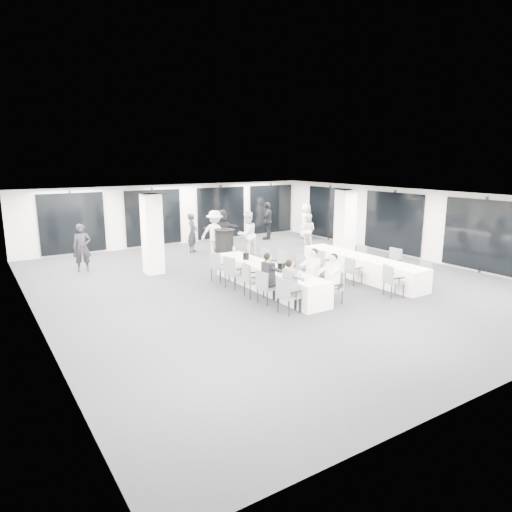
{
  "coord_description": "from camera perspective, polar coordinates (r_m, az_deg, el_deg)",
  "views": [
    {
      "loc": [
        -8.23,
        -11.93,
        4.0
      ],
      "look_at": [
        -0.69,
        -0.2,
        0.99
      ],
      "focal_mm": 32.0,
      "sensor_mm": 36.0,
      "label": 1
    }
  ],
  "objects": [
    {
      "name": "chair_main_right_second",
      "position": [
        13.54,
        7.49,
        -2.67
      ],
      "size": [
        0.57,
        0.61,
        0.98
      ],
      "rotation": [
        0.0,
        0.0,
        1.41
      ],
      "color": "#575A5F",
      "rests_on": "floor"
    },
    {
      "name": "standing_guest_f",
      "position": [
        19.99,
        -4.29,
        3.59
      ],
      "size": [
        2.0,
        1.08,
        2.07
      ],
      "primitive_type": "imported",
      "rotation": [
        0.0,
        0.0,
        2.95
      ],
      "color": "black",
      "rests_on": "floor"
    },
    {
      "name": "wine_glass",
      "position": [
        12.58,
        7.74,
        -2.28
      ],
      "size": [
        0.07,
        0.07,
        0.18
      ],
      "color": "silver",
      "rests_on": "banquet_table_main"
    },
    {
      "name": "banquet_table_main",
      "position": [
        14.09,
        1.48,
        -2.76
      ],
      "size": [
        0.9,
        5.0,
        0.75
      ],
      "primitive_type": "cube",
      "color": "white",
      "rests_on": "floor"
    },
    {
      "name": "chair_main_right_near",
      "position": [
        12.95,
        9.83,
        -3.64
      ],
      "size": [
        0.46,
        0.51,
        0.9
      ],
      "rotation": [
        0.0,
        0.0,
        1.57
      ],
      "color": "#575A5F",
      "rests_on": "floor"
    },
    {
      "name": "cocktail_table",
      "position": [
        18.54,
        -3.98,
        1.56
      ],
      "size": [
        0.85,
        0.85,
        1.18
      ],
      "color": "black",
      "rests_on": "floor"
    },
    {
      "name": "chair_side_right_mid",
      "position": [
        16.04,
        16.66,
        -0.67
      ],
      "size": [
        0.51,
        0.58,
        1.02
      ],
      "rotation": [
        0.0,
        0.0,
        1.57
      ],
      "color": "#575A5F",
      "rests_on": "floor"
    },
    {
      "name": "standing_guest_h",
      "position": [
        21.03,
        6.46,
        3.49
      ],
      "size": [
        0.89,
        0.97,
        1.72
      ],
      "primitive_type": "imported",
      "rotation": [
        0.0,
        0.0,
        2.19
      ],
      "color": "silver",
      "rests_on": "floor"
    },
    {
      "name": "standing_guest_c",
      "position": [
        19.01,
        -5.16,
        3.24
      ],
      "size": [
        1.46,
        1.49,
        2.13
      ],
      "primitive_type": "imported",
      "rotation": [
        0.0,
        0.0,
        2.33
      ],
      "color": "silver",
      "rests_on": "floor"
    },
    {
      "name": "plate_c",
      "position": [
        13.65,
        2.48,
        -1.57
      ],
      "size": [
        0.2,
        0.2,
        0.03
      ],
      "color": "white",
      "rests_on": "banquet_table_main"
    },
    {
      "name": "banquet_table_side",
      "position": [
        15.88,
        12.97,
        -1.35
      ],
      "size": [
        0.9,
        5.0,
        0.75
      ],
      "primitive_type": "cube",
      "color": "white",
      "rests_on": "floor"
    },
    {
      "name": "ice_bucket_near",
      "position": [
        13.34,
        3.17,
        -1.37
      ],
      "size": [
        0.23,
        0.23,
        0.27
      ],
      "primitive_type": "cylinder",
      "color": "black",
      "rests_on": "banquet_table_main"
    },
    {
      "name": "water_bottle_c",
      "position": [
        15.83,
        -2.78,
        0.74
      ],
      "size": [
        0.08,
        0.08,
        0.24
      ],
      "primitive_type": "cylinder",
      "color": "silver",
      "rests_on": "banquet_table_main"
    },
    {
      "name": "standing_guest_a",
      "position": [
        19.82,
        -7.95,
        3.22
      ],
      "size": [
        0.88,
        0.9,
        1.92
      ],
      "primitive_type": "imported",
      "rotation": [
        0.0,
        0.0,
        0.87
      ],
      "color": "black",
      "rests_on": "floor"
    },
    {
      "name": "seated_guest_d",
      "position": [
        13.38,
        6.93,
        -1.71
      ],
      "size": [
        0.5,
        0.38,
        1.44
      ],
      "rotation": [
        0.0,
        0.0,
        1.57
      ],
      "color": "silver",
      "rests_on": "floor"
    },
    {
      "name": "chair_main_left_fourth",
      "position": [
        14.19,
        -2.93,
        -1.8
      ],
      "size": [
        0.61,
        0.64,
        1.02
      ],
      "rotation": [
        0.0,
        0.0,
        -1.36
      ],
      "color": "#575A5F",
      "rests_on": "floor"
    },
    {
      "name": "seated_guest_c",
      "position": [
        12.76,
        9.34,
        -2.46
      ],
      "size": [
        0.5,
        0.38,
        1.44
      ],
      "rotation": [
        0.0,
        0.0,
        1.57
      ],
      "color": "silver",
      "rests_on": "floor"
    },
    {
      "name": "column_left",
      "position": [
        16.29,
        -12.84,
        2.67
      ],
      "size": [
        0.6,
        0.6,
        2.8
      ],
      "primitive_type": "cube",
      "color": "white",
      "rests_on": "floor"
    },
    {
      "name": "column_right",
      "position": [
        18.13,
        11.03,
        3.69
      ],
      "size": [
        0.6,
        0.6,
        2.8
      ],
      "primitive_type": "cube",
      "color": "white",
      "rests_on": "floor"
    },
    {
      "name": "chair_main_left_far",
      "position": [
        15.02,
        -4.75,
        -1.12
      ],
      "size": [
        0.6,
        0.63,
        0.98
      ],
      "rotation": [
        0.0,
        0.0,
        -1.31
      ],
      "color": "#575A5F",
      "rests_on": "floor"
    },
    {
      "name": "chair_side_right_far",
      "position": [
        17.04,
        12.79,
        0.02
      ],
      "size": [
        0.46,
        0.51,
        0.89
      ],
      "rotation": [
        0.0,
        0.0,
        1.59
      ],
      "color": "#575A5F",
      "rests_on": "floor"
    },
    {
      "name": "chair_side_left_mid",
      "position": [
        14.98,
        11.95,
        -1.63
      ],
      "size": [
        0.45,
        0.5,
        0.87
      ],
      "rotation": [
        0.0,
        0.0,
        -1.56
      ],
      "color": "#575A5F",
      "rests_on": "floor"
    },
    {
      "name": "plate_b",
      "position": [
        12.65,
        6.5,
        -2.75
      ],
      "size": [
        0.19,
        0.19,
        0.03
      ],
      "color": "white",
      "rests_on": "banquet_table_main"
    },
    {
      "name": "ice_bucket_far",
      "position": [
        14.9,
        -1.26,
        0.02
      ],
      "size": [
        0.21,
        0.21,
        0.24
      ],
      "primitive_type": "cylinder",
      "color": "black",
      "rests_on": "banquet_table_main"
    },
    {
      "name": "chair_side_left_near",
      "position": [
        13.91,
        16.6,
        -2.75
      ],
      "size": [
        0.59,
        0.61,
        0.95
      ],
      "rotation": [
        0.0,
        0.0,
        -1.83
      ],
      "color": "#575A5F",
      "rests_on": "floor"
    },
    {
      "name": "chair_main_right_fourth",
      "position": [
        14.99,
        2.82,
        -1.04
      ],
      "size": [
        0.53,
        0.59,
        1.02
      ],
      "rotation": [
        0.0,
        0.0,
        1.55
      ],
      "color": "#575A5F",
      "rests_on": "floor"
    },
    {
      "name": "chair_main_right_far",
      "position": [
        15.75,
        0.81,
        -0.56
      ],
      "size": [
        0.55,
        0.58,
        0.94
      ],
      "rotation": [
        0.0,
        0.0,
        1.75
      ],
      "color": "#575A5F",
      "rests_on": "floor"
    },
    {
      "name": "water_bottle_a",
      "position": [
        12.62,
        5.56,
        -2.29
      ],
      "size": [
        0.07,
        0.07,
        0.23
      ],
      "primitive_type": "cylinder",
      "color": "silver",
      "rests_on": "banquet_table_main"
    },
    {
      "name": "standing_guest_g",
      "position": [
        17.44,
        -20.94,
        1.35
      ],
      "size": [
        0.81,
        0.7,
        1.94
      ],
      "primitive_type": "imported",
      "rotation": [
        0.0,
        0.0,
        -0.21
      ],
      "color": "black",
      "rests_on": "floor"
    },
    {
      "name": "seated_guest_b",
      "position": [
        12.74,
        1.75,
        -2.33
      ],
      "size": [
        0.5,
        0.38,
        1.44
      ],
      "rotation": [
        0.0,
        0.0,
        -1.57
      ],
      "color": "black",
      "rests_on": "floor"
    },
    {
      "name": "chair_main_left_mid",
      "position": [
        13.29,
        -0.61,
        -2.76
      ],
      "size": [
        0.58,
        0.62,
        1.01
      ],
      "rotation": [
        0.0,
        0.0,
        -1.72
      ],
      "color": "#575A5F",
      "rests_on": "floor"
    },
    {
      "name": "standing_guest_b",
      "position": [
        18.66,
        -1.11,
        3.11
      ],
      "size": [
        1.1,
        0.76,
        2.13
      ],
      "primitive_type": "imported",
      "rotation": [
        0.0,
        0.0,
        3.27
      ],
      "color": "silver",
      "rests_on": "floor"
    },
    {
      "name": "room",
      "position": [
        16.13,
        2.18,
        2.83
      ],
      "size": [
        14.04,
        16.04,
        2.84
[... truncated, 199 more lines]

